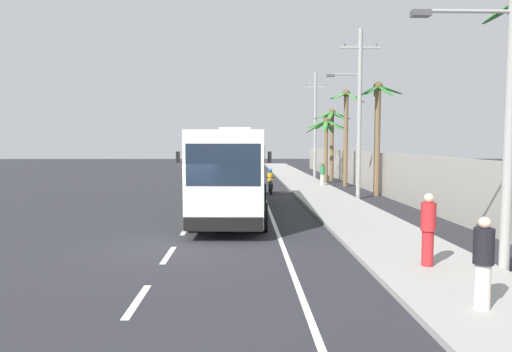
# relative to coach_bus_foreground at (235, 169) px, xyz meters

# --- Properties ---
(ground_plane) EXTENTS (160.00, 160.00, 0.00)m
(ground_plane) POSITION_rel_coach_bus_foreground_xyz_m (-1.72, -6.46, -2.01)
(ground_plane) COLOR #28282D
(sidewalk_kerb) EXTENTS (3.20, 90.00, 0.14)m
(sidewalk_kerb) POSITION_rel_coach_bus_foreground_xyz_m (5.08, 3.54, -1.94)
(sidewalk_kerb) COLOR #999993
(sidewalk_kerb) RESTS_ON ground
(lane_markings) EXTENTS (3.47, 71.00, 0.01)m
(lane_markings) POSITION_rel_coach_bus_foreground_xyz_m (0.33, 8.18, -2.01)
(lane_markings) COLOR white
(lane_markings) RESTS_ON ground
(boundary_wall) EXTENTS (0.24, 60.00, 2.56)m
(boundary_wall) POSITION_rel_coach_bus_foreground_xyz_m (8.88, 7.54, -0.73)
(boundary_wall) COLOR #9E998E
(boundary_wall) RESTS_ON ground
(coach_bus_foreground) EXTENTS (3.35, 11.98, 3.87)m
(coach_bus_foreground) POSITION_rel_coach_bus_foreground_xyz_m (0.00, 0.00, 0.00)
(coach_bus_foreground) COLOR silver
(coach_bus_foreground) RESTS_ON ground
(motorcycle_beside_bus) EXTENTS (0.56, 1.96, 1.57)m
(motorcycle_beside_bus) POSITION_rel_coach_bus_foreground_xyz_m (2.07, 8.27, -1.37)
(motorcycle_beside_bus) COLOR black
(motorcycle_beside_bus) RESTS_ON ground
(pedestrian_near_kerb) EXTENTS (0.36, 0.36, 1.79)m
(pedestrian_near_kerb) POSITION_rel_coach_bus_foreground_xyz_m (4.92, -9.36, -0.93)
(pedestrian_near_kerb) COLOR red
(pedestrian_near_kerb) RESTS_ON sidewalk_kerb
(pedestrian_midwalk) EXTENTS (0.36, 0.36, 1.69)m
(pedestrian_midwalk) POSITION_rel_coach_bus_foreground_xyz_m (4.74, -12.29, -0.99)
(pedestrian_midwalk) COLOR beige
(pedestrian_midwalk) RESTS_ON sidewalk_kerb
(pedestrian_far_walk) EXTENTS (0.36, 0.36, 1.64)m
(pedestrian_far_walk) POSITION_rel_coach_bus_foreground_xyz_m (6.05, 12.29, -1.02)
(pedestrian_far_walk) COLOR beige
(pedestrian_far_walk) RESTS_ON sidewalk_kerb
(utility_pole_nearest) EXTENTS (3.39, 0.24, 8.47)m
(utility_pole_nearest) POSITION_rel_coach_bus_foreground_xyz_m (6.64, -9.54, 2.49)
(utility_pole_nearest) COLOR #9E9E99
(utility_pole_nearest) RESTS_ON ground
(utility_pole_mid) EXTENTS (2.97, 0.24, 9.49)m
(utility_pole_mid) POSITION_rel_coach_bus_foreground_xyz_m (6.82, 5.28, 3.04)
(utility_pole_mid) COLOR #9E9E99
(utility_pole_mid) RESTS_ON ground
(utility_pole_far) EXTENTS (2.05, 0.24, 9.42)m
(utility_pole_far) POSITION_rel_coach_bus_foreground_xyz_m (6.71, 20.10, 2.89)
(utility_pole_far) COLOR #9E9E99
(utility_pole_far) RESTS_ON ground
(palm_second) EXTENTS (3.55, 3.63, 5.17)m
(palm_second) POSITION_rel_coach_bus_foreground_xyz_m (6.83, 15.32, 1.79)
(palm_second) COLOR brown
(palm_second) RESTS_ON ground
(palm_third) EXTENTS (3.26, 3.18, 6.04)m
(palm_third) POSITION_rel_coach_bus_foreground_xyz_m (7.80, 18.02, 2.28)
(palm_third) COLOR brown
(palm_third) RESTS_ON ground
(palm_fourth) EXTENTS (2.61, 2.67, 7.04)m
(palm_fourth) POSITION_rel_coach_bus_foreground_xyz_m (7.82, 12.80, 2.71)
(palm_fourth) COLOR brown
(palm_fourth) RESTS_ON ground
(palm_farthest) EXTENTS (2.79, 2.82, 6.78)m
(palm_farthest) POSITION_rel_coach_bus_foreground_xyz_m (8.34, 6.74, 2.44)
(palm_farthest) COLOR brown
(palm_farthest) RESTS_ON ground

